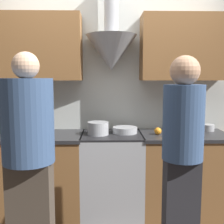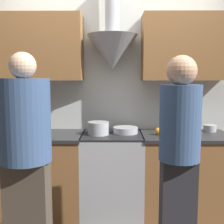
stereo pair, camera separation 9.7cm
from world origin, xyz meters
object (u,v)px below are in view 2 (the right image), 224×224
object	(u,v)px
wine_bottle_7	(18,121)
person_foreground_left	(26,155)
stock_pot	(98,128)
saucepan	(210,128)
wine_bottle_5	(0,121)
mixing_bowl	(125,130)
stove_range	(112,174)
orange_fruit	(158,131)
wine_bottle_6	(9,120)
person_foreground_right	(179,154)

from	to	relation	value
wine_bottle_7	person_foreground_left	bearing A→B (deg)	-68.10
stock_pot	saucepan	bearing A→B (deg)	8.49
wine_bottle_5	person_foreground_left	size ratio (longest dim) A/B	0.19
stock_pot	saucepan	world-z (taller)	stock_pot
mixing_bowl	stock_pot	bearing A→B (deg)	-164.51
wine_bottle_7	stock_pot	world-z (taller)	wine_bottle_7
stove_range	stock_pot	distance (m)	0.53
orange_fruit	saucepan	world-z (taller)	orange_fruit
stock_pot	saucepan	size ratio (longest dim) A/B	1.56
wine_bottle_6	mixing_bowl	distance (m)	1.28
wine_bottle_5	stock_pot	bearing A→B (deg)	-4.97
person_foreground_right	wine_bottle_5	bearing A→B (deg)	150.15
person_foreground_left	person_foreground_right	size ratio (longest dim) A/B	1.01
stove_range	orange_fruit	world-z (taller)	orange_fruit
wine_bottle_7	stove_range	bearing A→B (deg)	-3.86
wine_bottle_7	mixing_bowl	xyz separation A→B (m)	(1.17, -0.01, -0.10)
mixing_bowl	person_foreground_left	distance (m)	1.24
saucepan	person_foreground_left	xyz separation A→B (m)	(-1.72, -1.07, -0.01)
wine_bottle_6	saucepan	distance (m)	2.22
orange_fruit	person_foreground_right	xyz separation A→B (m)	(0.02, -0.88, 0.00)
wine_bottle_7	stock_pot	size ratio (longest dim) A/B	1.44
wine_bottle_5	wine_bottle_6	xyz separation A→B (m)	(0.09, 0.01, 0.01)
mixing_bowl	person_foreground_right	world-z (taller)	person_foreground_right
saucepan	wine_bottle_7	bearing A→B (deg)	-177.59
wine_bottle_5	stock_pot	xyz separation A→B (m)	(1.07, -0.09, -0.06)
wine_bottle_6	stock_pot	distance (m)	0.99
stove_range	wine_bottle_7	bearing A→B (deg)	176.14
stove_range	wine_bottle_7	world-z (taller)	wine_bottle_7
wine_bottle_6	person_foreground_right	world-z (taller)	person_foreground_right
stove_range	wine_bottle_6	size ratio (longest dim) A/B	2.66
saucepan	person_foreground_right	distance (m)	1.23
person_foreground_right	mixing_bowl	bearing A→B (deg)	110.16
person_foreground_left	wine_bottle_6	bearing A→B (deg)	116.54
stove_range	wine_bottle_7	xyz separation A→B (m)	(-1.03, 0.07, 0.57)
orange_fruit	wine_bottle_6	bearing A→B (deg)	176.04
stove_range	person_foreground_left	size ratio (longest dim) A/B	0.53
wine_bottle_6	saucepan	xyz separation A→B (m)	(2.22, 0.09, -0.10)
wine_bottle_5	orange_fruit	xyz separation A→B (m)	(1.70, -0.11, -0.09)
wine_bottle_7	orange_fruit	distance (m)	1.52
orange_fruit	stove_range	bearing A→B (deg)	175.46
wine_bottle_6	mixing_bowl	size ratio (longest dim) A/B	1.25
wine_bottle_7	orange_fruit	size ratio (longest dim) A/B	4.18
wine_bottle_7	person_foreground_right	world-z (taller)	person_foreground_right
wine_bottle_5	mixing_bowl	distance (m)	1.36
stock_pot	person_foreground_right	size ratio (longest dim) A/B	0.13
wine_bottle_6	stock_pot	world-z (taller)	wine_bottle_6
wine_bottle_5	wine_bottle_6	bearing A→B (deg)	3.65
mixing_bowl	person_foreground_right	bearing A→B (deg)	-69.84
person_foreground_left	orange_fruit	bearing A→B (deg)	38.10
mixing_bowl	orange_fruit	xyz separation A→B (m)	(0.34, -0.09, 0.01)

